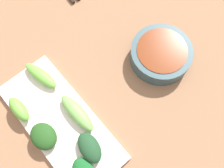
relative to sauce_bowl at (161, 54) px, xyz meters
name	(u,v)px	position (x,y,z in m)	size (l,w,h in m)	color
tabletop	(101,94)	(0.16, -0.02, -0.03)	(2.10, 2.10, 0.02)	#8F6649
sauce_bowl	(161,54)	(0.00, 0.00, 0.00)	(0.14, 0.14, 0.04)	#314B52
serving_plate	(60,121)	(0.27, -0.03, -0.02)	(0.13, 0.30, 0.01)	silver
broccoli_leafy_0	(90,148)	(0.26, 0.06, 0.00)	(0.04, 0.07, 0.03)	#1F4627
broccoli_stalk_1	(41,76)	(0.24, -0.13, 0.00)	(0.03, 0.09, 0.02)	#6DBB44
broccoli_stalk_2	(77,113)	(0.23, -0.01, 0.00)	(0.03, 0.10, 0.02)	#74B155
broccoli_leafy_3	(44,136)	(0.31, -0.02, 0.00)	(0.05, 0.06, 0.03)	#224D1C
broccoli_stalk_5	(19,109)	(0.32, -0.10, 0.00)	(0.03, 0.06, 0.03)	#6AB840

